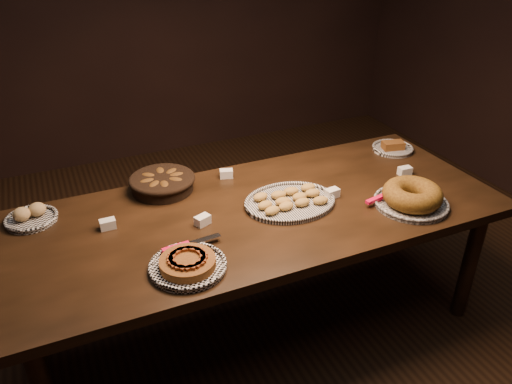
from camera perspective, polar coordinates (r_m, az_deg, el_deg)
name	(u,v)px	position (r m, az deg, el deg)	size (l,w,h in m)	color
ground	(260,323)	(2.89, 0.42, -14.80)	(5.00, 5.00, 0.00)	black
buffet_table	(260,222)	(2.47, 0.47, -3.43)	(2.40, 1.00, 0.75)	black
apple_tart_plate	(188,264)	(2.05, -7.81, -8.15)	(0.35, 0.32, 0.06)	white
madeleine_platter	(290,201)	(2.46, 3.90, -1.01)	(0.46, 0.37, 0.05)	black
bundt_cake_plate	(412,197)	(2.55, 17.38, -0.54)	(0.40, 0.36, 0.11)	black
croissant_basket	(162,182)	(2.61, -10.65, 1.15)	(0.36, 0.36, 0.08)	black
bread_roll_plate	(31,216)	(2.55, -24.35, -2.55)	(0.24, 0.24, 0.08)	white
loaf_plate	(393,148)	(3.14, 15.36, 4.91)	(0.25, 0.25, 0.06)	black
tent_cards	(261,195)	(2.51, 0.55, -0.30)	(1.65, 0.48, 0.04)	white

